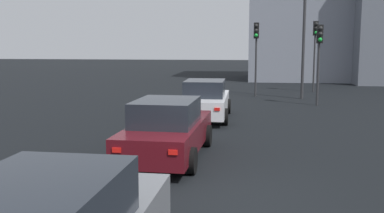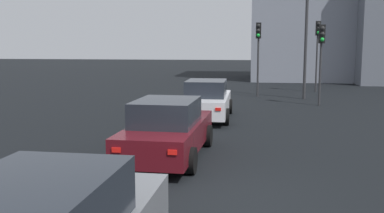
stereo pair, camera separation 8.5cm
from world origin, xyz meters
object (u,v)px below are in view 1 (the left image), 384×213
object	(u,v)px
car_white_right_lead	(205,100)
street_lamp_kerbside	(305,15)
traffic_light_near_left	(319,48)
traffic_light_far_left	(315,42)
car_maroon_right_second	(168,130)
traffic_light_near_right	(256,44)

from	to	relation	value
car_white_right_lead	street_lamp_kerbside	xyz separation A→B (m)	(7.36, -4.66, 3.83)
traffic_light_near_left	traffic_light_far_left	world-z (taller)	traffic_light_far_left
car_maroon_right_second	traffic_light_far_left	size ratio (longest dim) A/B	1.06
traffic_light_far_left	street_lamp_kerbside	bearing A→B (deg)	-24.95
traffic_light_near_right	traffic_light_far_left	distance (m)	4.83
car_maroon_right_second	street_lamp_kerbside	distance (m)	15.14
car_maroon_right_second	street_lamp_kerbside	xyz separation A→B (m)	(13.76, -5.00, 3.84)
street_lamp_kerbside	traffic_light_near_right	bearing A→B (deg)	74.06
car_white_right_lead	traffic_light_near_right	world-z (taller)	traffic_light_near_right
street_lamp_kerbside	car_white_right_lead	bearing A→B (deg)	147.66
car_white_right_lead	traffic_light_near_right	size ratio (longest dim) A/B	1.10
car_white_right_lead	street_lamp_kerbside	bearing A→B (deg)	-33.09
car_maroon_right_second	car_white_right_lead	bearing A→B (deg)	-1.25
traffic_light_near_right	traffic_light_far_left	bearing A→B (deg)	136.74
traffic_light_near_left	traffic_light_far_left	bearing A→B (deg)	168.75
car_white_right_lead	traffic_light_near_left	distance (m)	7.20
traffic_light_far_left	street_lamp_kerbside	xyz separation A→B (m)	(-3.82, 1.15, 1.40)
car_white_right_lead	car_maroon_right_second	bearing A→B (deg)	176.21
traffic_light_near_left	traffic_light_near_right	distance (m)	4.62
traffic_light_near_right	traffic_light_near_left	bearing A→B (deg)	48.03
car_maroon_right_second	street_lamp_kerbside	world-z (taller)	street_lamp_kerbside
car_white_right_lead	traffic_light_near_right	bearing A→B (deg)	-15.22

